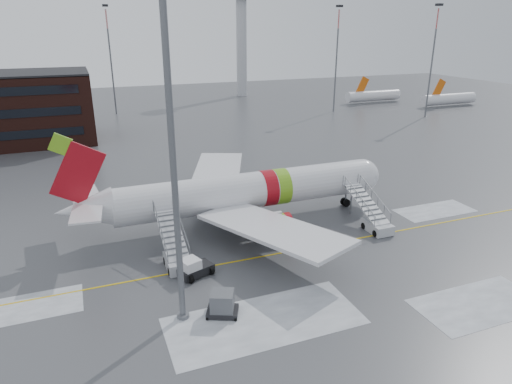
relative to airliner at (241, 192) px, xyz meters
name	(u,v)px	position (x,y,z in m)	size (l,w,h in m)	color
ground	(283,247)	(1.70, -7.04, -3.42)	(260.00, 260.00, 0.00)	#494C4F
airliner	(241,192)	(0.00, 0.00, 0.00)	(35.03, 32.97, 11.18)	silver
airstair_fwd	(373,219)	(12.18, -6.54, -2.35)	(2.05, 7.70, 3.48)	#B4B7BB
airstair_aft	(176,253)	(-8.42, -6.54, -2.35)	(2.05, 7.70, 3.48)	#A4A6AB
pushback_tug	(194,268)	(-7.44, -9.09, -2.69)	(3.26, 2.87, 1.66)	black
uld_container	(222,304)	(-6.84, -15.20, -2.56)	(2.73, 2.41, 1.84)	black
light_mast_near	(171,127)	(-9.61, -14.49, 10.54)	(1.20, 1.20, 27.09)	#595B60
control_tower	(241,29)	(31.70, 87.96, 15.33)	(6.40, 6.40, 30.00)	#B2B5BA
light_mast_far_ne	(337,53)	(43.70, 54.96, 10.42)	(1.20, 1.20, 24.25)	#595B60
light_mast_far_n	(110,53)	(-6.30, 70.96, 10.42)	(1.20, 1.20, 24.25)	#595B60
light_mast_far_e	(433,54)	(59.70, 40.96, 10.42)	(1.20, 1.20, 24.25)	#595B60
distant_aircraft	(397,105)	(64.20, 56.96, -3.42)	(35.00, 18.00, 8.00)	#D8590C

